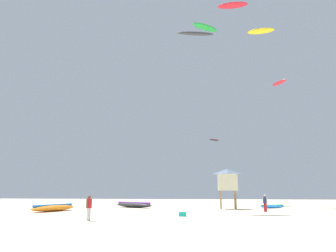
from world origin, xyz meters
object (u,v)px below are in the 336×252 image
object	(u,v)px
kite_aloft_1	(195,33)
kite_aloft_2	(233,5)
kite_grounded_near	(54,208)
kite_aloft_3	(279,83)
lifeguard_tower	(227,179)
kite_aloft_5	(261,31)
kite_grounded_mid	(134,205)
cooler_box	(183,214)
person_foreground	(89,206)
person_left	(265,202)
kite_aloft_0	(214,140)
kite_aloft_4	(205,27)
kite_grounded_far	(272,207)

from	to	relation	value
kite_aloft_1	kite_aloft_2	size ratio (longest dim) A/B	0.87
kite_grounded_near	kite_aloft_3	distance (m)	38.30
lifeguard_tower	kite_aloft_5	bearing A→B (deg)	47.97
kite_grounded_mid	kite_aloft_2	bearing A→B (deg)	24.39
cooler_box	kite_grounded_near	bearing A→B (deg)	159.65
kite_grounded_near	lifeguard_tower	world-z (taller)	lifeguard_tower
person_foreground	person_left	size ratio (longest dim) A/B	1.05
kite_aloft_0	cooler_box	bearing A→B (deg)	-95.42
person_left	kite_aloft_5	bearing A→B (deg)	34.33
kite_aloft_2	kite_aloft_0	bearing A→B (deg)	102.14
kite_aloft_2	kite_aloft_4	world-z (taller)	kite_aloft_2
person_left	kite_aloft_0	distance (m)	27.14
person_left	cooler_box	xyz separation A→B (m)	(-7.03, -6.19, -0.74)
kite_aloft_2	kite_aloft_3	world-z (taller)	kite_aloft_2
kite_grounded_mid	kite_aloft_0	xyz separation A→B (m)	(9.50, 19.02, 10.12)
kite_grounded_near	cooler_box	distance (m)	13.24
lifeguard_tower	cooler_box	distance (m)	11.51
kite_aloft_5	person_foreground	bearing A→B (deg)	-125.55
kite_grounded_far	kite_aloft_3	bearing A→B (deg)	71.51
person_left	kite_grounded_near	bearing A→B (deg)	141.38
person_foreground	kite_aloft_2	bearing A→B (deg)	-101.37
kite_grounded_near	kite_grounded_mid	bearing A→B (deg)	52.45
kite_grounded_far	cooler_box	size ratio (longest dim) A/B	5.72
cooler_box	kite_aloft_4	bearing A→B (deg)	84.71
kite_aloft_1	kite_aloft_3	size ratio (longest dim) A/B	1.16
kite_grounded_mid	lifeguard_tower	bearing A→B (deg)	-9.91
person_foreground	person_left	distance (m)	16.60
kite_aloft_1	kite_aloft_3	xyz separation A→B (m)	(12.27, 22.22, 1.91)
person_left	lifeguard_tower	xyz separation A→B (m)	(-3.10, 4.24, 2.15)
kite_grounded_far	kite_aloft_3	distance (m)	23.22
kite_grounded_near	kite_aloft_5	world-z (taller)	kite_aloft_5
person_left	kite_aloft_3	size ratio (longest dim) A/B	0.48
kite_aloft_0	kite_aloft_1	world-z (taller)	kite_aloft_1
person_foreground	kite_aloft_5	size ratio (longest dim) A/B	0.46
kite_aloft_1	kite_aloft_3	distance (m)	25.45
kite_aloft_1	kite_aloft_3	world-z (taller)	kite_aloft_3
kite_grounded_near	kite_aloft_4	xyz separation A→B (m)	(14.35, 16.31, 25.69)
person_left	person_foreground	bearing A→B (deg)	176.91
person_foreground	kite_grounded_far	bearing A→B (deg)	-113.90
kite_aloft_3	kite_grounded_near	bearing A→B (deg)	-139.86
kite_grounded_far	kite_aloft_2	bearing A→B (deg)	120.95
kite_aloft_0	kite_aloft_4	bearing A→B (deg)	-95.70
kite_grounded_mid	kite_aloft_4	world-z (taller)	kite_aloft_4
kite_aloft_3	kite_aloft_4	xyz separation A→B (m)	(-11.37, -5.38, 7.39)
kite_aloft_3	kite_aloft_5	bearing A→B (deg)	-112.11
kite_aloft_3	kite_aloft_4	bearing A→B (deg)	-154.67
lifeguard_tower	kite_aloft_1	size ratio (longest dim) A/B	1.12
kite_aloft_2	kite_aloft_1	bearing A→B (deg)	-109.28
kite_aloft_5	kite_aloft_2	bearing A→B (deg)	155.84
person_left	kite_aloft_2	distance (m)	29.10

